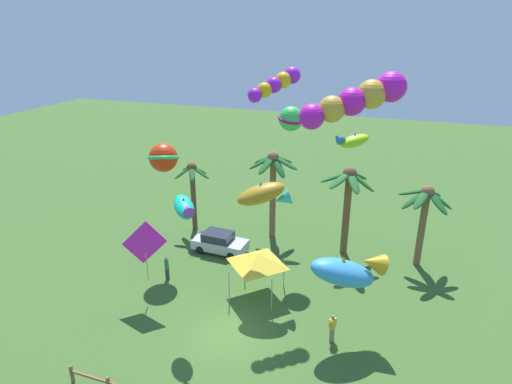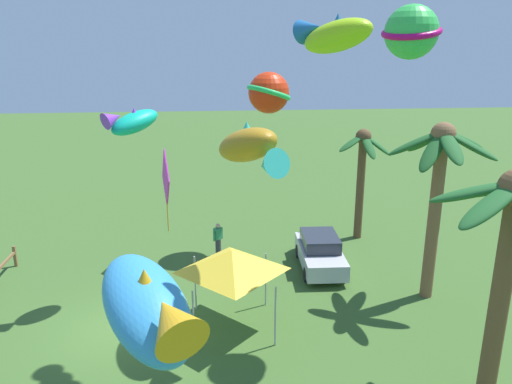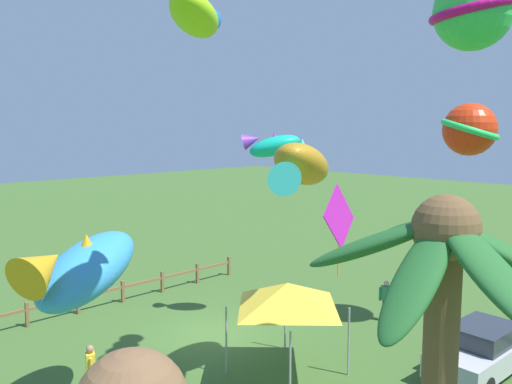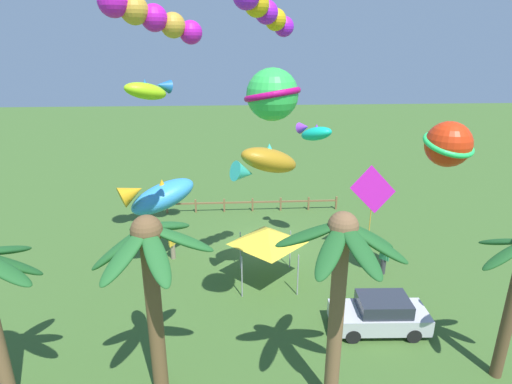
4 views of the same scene
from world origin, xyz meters
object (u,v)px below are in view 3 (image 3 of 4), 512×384
(kite_ball_1, at_px, (470,129))
(kite_diamond_6, at_px, (339,218))
(kite_ball_5, at_px, (473,11))
(festival_tent, at_px, (288,295))
(palm_tree_2, at_px, (442,312))
(parked_car_0, at_px, (481,350))
(spectator_1, at_px, (386,300))
(spectator_0, at_px, (91,373))
(kite_fish_4, at_px, (300,167))
(kite_fish_0, at_px, (271,145))
(kite_fish_2, at_px, (196,15))
(kite_fish_3, at_px, (82,268))

(kite_ball_1, xyz_separation_m, kite_diamond_6, (1.21, -4.67, -3.60))
(kite_ball_5, bearing_deg, kite_ball_1, -156.46)
(festival_tent, bearing_deg, palm_tree_2, 58.41)
(parked_car_0, height_order, spectator_1, spectator_1)
(spectator_0, distance_m, kite_ball_5, 12.84)
(kite_fish_4, bearing_deg, kite_ball_1, 168.43)
(spectator_0, height_order, kite_fish_4, kite_fish_4)
(parked_car_0, distance_m, kite_diamond_6, 7.46)
(kite_ball_1, relative_size, kite_ball_5, 1.09)
(spectator_0, xyz_separation_m, kite_ball_1, (-12.08, 4.73, 6.55))
(spectator_0, relative_size, kite_fish_0, 0.71)
(parked_car_0, bearing_deg, festival_tent, -43.53)
(palm_tree_2, relative_size, spectator_0, 4.09)
(spectator_1, distance_m, kite_fish_2, 14.02)
(spectator_1, relative_size, kite_fish_4, 0.46)
(spectator_0, bearing_deg, kite_ball_5, 119.79)
(palm_tree_2, distance_m, kite_fish_4, 7.54)
(spectator_0, bearing_deg, parked_car_0, 144.12)
(spectator_1, relative_size, kite_fish_2, 0.81)
(palm_tree_2, height_order, kite_ball_5, kite_ball_5)
(kite_fish_3, relative_size, kite_fish_4, 1.22)
(kite_fish_4, bearing_deg, spectator_1, -171.18)
(spectator_0, distance_m, spectator_1, 11.21)
(kite_ball_1, relative_size, kite_fish_4, 0.76)
(palm_tree_2, relative_size, kite_ball_1, 2.46)
(kite_diamond_6, bearing_deg, kite_fish_4, 27.67)
(spectator_0, relative_size, kite_fish_4, 0.46)
(kite_fish_3, bearing_deg, spectator_1, 171.64)
(kite_fish_0, relative_size, kite_ball_5, 0.92)
(kite_ball_1, bearing_deg, spectator_0, -21.40)
(palm_tree_2, height_order, kite_diamond_6, palm_tree_2)
(festival_tent, relative_size, kite_fish_0, 1.29)
(palm_tree_2, distance_m, parked_car_0, 9.77)
(kite_ball_1, xyz_separation_m, kite_fish_3, (12.50, -4.12, -3.43))
(kite_fish_2, height_order, kite_ball_5, kite_ball_5)
(parked_car_0, xyz_separation_m, kite_diamond_6, (-1.63, -6.62, 3.01))
(festival_tent, bearing_deg, kite_ball_5, 85.69)
(spectator_0, bearing_deg, festival_tent, 152.07)
(parked_car_0, xyz_separation_m, spectator_0, (9.24, -6.68, 0.06))
(kite_fish_3, bearing_deg, kite_ball_1, 161.74)
(kite_ball_1, height_order, kite_diamond_6, kite_ball_1)
(kite_fish_4, bearing_deg, kite_ball_5, 87.36)
(kite_fish_0, bearing_deg, festival_tent, 51.10)
(spectator_0, height_order, kite_fish_0, kite_fish_0)
(parked_car_0, height_order, kite_fish_3, kite_fish_3)
(palm_tree_2, xyz_separation_m, parked_car_0, (-8.44, -2.77, -4.06))
(kite_fish_2, xyz_separation_m, kite_ball_5, (-4.33, 3.45, 0.19))
(spectator_1, bearing_deg, kite_ball_1, 114.26)
(spectator_0, xyz_separation_m, kite_fish_0, (-7.71, -0.73, 5.97))
(kite_fish_2, relative_size, kite_fish_3, 0.46)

